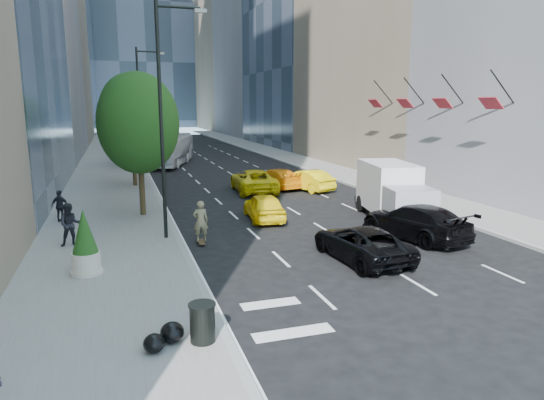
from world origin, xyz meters
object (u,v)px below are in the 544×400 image
object	(u,v)px
black_sedan_lincoln	(361,243)
skateboarder	(201,224)
box_truck	(393,192)
black_sedan_mercedes	(415,221)
planter_shrub	(85,243)
city_bus	(171,150)
trash_can	(202,323)

from	to	relation	value
black_sedan_lincoln	skateboarder	bearing A→B (deg)	-39.72
black_sedan_lincoln	box_truck	world-z (taller)	box_truck
skateboarder	black_sedan_mercedes	bearing A→B (deg)	172.09
box_truck	black_sedan_mercedes	bearing A→B (deg)	-93.01
skateboarder	planter_shrub	xyz separation A→B (m)	(-4.49, -2.87, 0.34)
skateboarder	planter_shrub	distance (m)	5.33
black_sedan_mercedes	city_bus	bearing A→B (deg)	-89.01
black_sedan_mercedes	box_truck	bearing A→B (deg)	-117.28
city_bus	planter_shrub	bearing A→B (deg)	-83.16
black_sedan_mercedes	trash_can	size ratio (longest dim) A/B	5.73
box_truck	planter_shrub	xyz separation A→B (m)	(-14.65, -4.14, -0.25)
box_truck	trash_can	world-z (taller)	box_truck
city_bus	trash_can	world-z (taller)	city_bus
city_bus	trash_can	xyz separation A→B (m)	(-3.40, -37.57, -0.89)
skateboarder	planter_shrub	bearing A→B (deg)	36.77
box_truck	planter_shrub	bearing A→B (deg)	-152.58
black_sedan_lincoln	box_truck	xyz separation A→B (m)	(4.60, 5.27, 0.82)
box_truck	black_sedan_lincoln	bearing A→B (deg)	-119.47
skateboarder	trash_can	distance (m)	9.13
city_bus	box_truck	distance (m)	28.52
skateboarder	black_sedan_lincoln	bearing A→B (deg)	148.50
black_sedan_mercedes	planter_shrub	size ratio (longest dim) A/B	2.36
black_sedan_lincoln	black_sedan_mercedes	bearing A→B (deg)	-155.92
skateboarder	box_truck	size ratio (longest dim) A/B	0.28
box_truck	trash_can	size ratio (longest dim) A/B	6.82
black_sedan_lincoln	city_bus	distance (m)	32.78
black_sedan_mercedes	trash_can	xyz separation A→B (m)	(-10.80, -7.00, -0.16)
black_sedan_lincoln	city_bus	world-z (taller)	city_bus
black_sedan_lincoln	planter_shrub	bearing A→B (deg)	-10.46
skateboarder	black_sedan_mercedes	distance (m)	9.52
black_sedan_lincoln	trash_can	distance (m)	8.65
city_bus	black_sedan_mercedes	bearing A→B (deg)	-58.04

